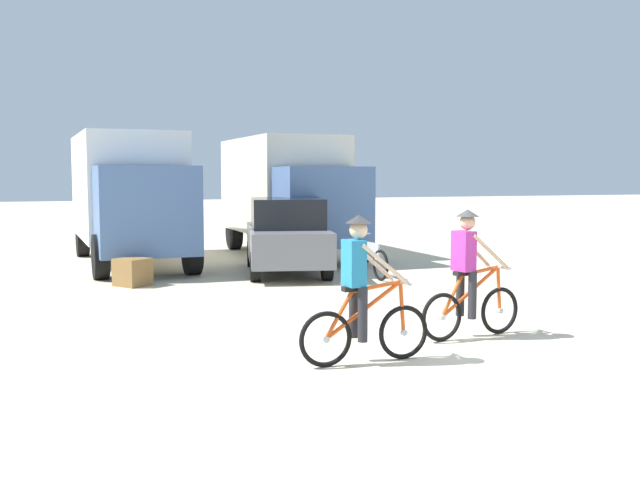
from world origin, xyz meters
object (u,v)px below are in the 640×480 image
cyclist_orange_shirt (361,295)px  supply_crate (133,272)px  box_truck_cream_rv (288,190)px  cyclist_cowboy_hat (469,279)px  box_truck_white_box (129,191)px  bicycle_spare (370,260)px  sedan_parked (287,236)px

cyclist_orange_shirt → supply_crate: 7.72m
box_truck_cream_rv → cyclist_orange_shirt: bearing=-103.3°
cyclist_orange_shirt → cyclist_cowboy_hat: 2.13m
cyclist_orange_shirt → cyclist_cowboy_hat: size_ratio=1.00×
box_truck_white_box → bicycle_spare: bearing=-43.7°
sedan_parked → supply_crate: size_ratio=7.34×
cyclist_cowboy_hat → box_truck_cream_rv: bearing=85.7°
bicycle_spare → cyclist_orange_shirt: bearing=-114.6°
box_truck_white_box → cyclist_orange_shirt: 11.60m
cyclist_cowboy_hat → bicycle_spare: (1.17, 6.10, -0.45)m
cyclist_cowboy_hat → supply_crate: cyclist_cowboy_hat is taller
box_truck_cream_rv → bicycle_spare: box_truck_cream_rv is taller
sedan_parked → bicycle_spare: bearing=-41.3°
box_truck_cream_rv → cyclist_orange_shirt: 12.29m
supply_crate → box_truck_white_box: bearing=84.9°
cyclist_orange_shirt → bicycle_spare: bearing=65.4°
cyclist_orange_shirt → box_truck_white_box: bearing=98.0°
sedan_parked → supply_crate: bearing=-167.8°
sedan_parked → box_truck_white_box: bearing=135.2°
bicycle_spare → sedan_parked: bearing=138.7°
box_truck_white_box → cyclist_cowboy_hat: bearing=-71.4°
sedan_parked → cyclist_cowboy_hat: bearing=-87.3°
box_truck_white_box → sedan_parked: (3.24, -3.22, -0.99)m
supply_crate → box_truck_cream_rv: bearing=43.1°
bicycle_spare → cyclist_cowboy_hat: bearing=-100.9°
sedan_parked → bicycle_spare: size_ratio=2.59×
sedan_parked → cyclist_orange_shirt: (-1.63, -8.22, -0.04)m
box_truck_cream_rv → bicycle_spare: 5.25m
box_truck_white_box → box_truck_cream_rv: 4.46m
box_truck_cream_rv → sedan_parked: box_truck_cream_rv is taller
cyclist_cowboy_hat → bicycle_spare: size_ratio=1.05×
box_truck_cream_rv → supply_crate: (-4.79, -4.47, -1.59)m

